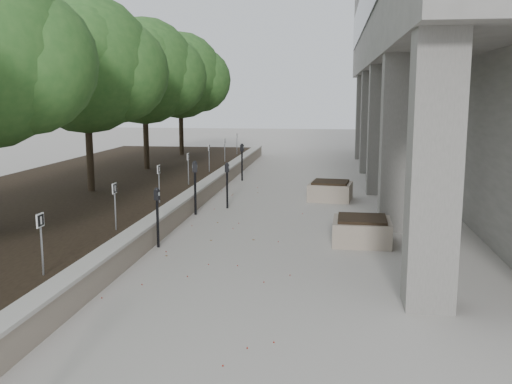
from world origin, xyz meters
The scene contains 20 objects.
ground centered at (0.00, 0.00, 0.00)m, with size 90.00×90.00×0.00m, color #AEA8A0.
retaining_wall centered at (-1.82, 9.00, 0.25)m, with size 0.39×26.00×0.50m, color #A39381, non-canonical shape.
planting_bed centered at (-5.50, 9.00, 0.20)m, with size 7.00×26.00×0.40m, color black.
crabapple_tree_3 centered at (-4.80, 8.00, 3.12)m, with size 4.60×4.00×5.44m, color #2A5B22, non-canonical shape.
crabapple_tree_4 centered at (-4.80, 13.00, 3.12)m, with size 4.60×4.00×5.44m, color #2A5B22, non-canonical shape.
crabapple_tree_5 centered at (-4.80, 18.00, 3.12)m, with size 4.60×4.00×5.44m, color #2A5B22, non-canonical shape.
parking_sign_2 centered at (-2.35, 0.50, 0.88)m, with size 0.04×0.22×0.96m, color black, non-canonical shape.
parking_sign_3 centered at (-2.35, 3.50, 0.88)m, with size 0.04×0.22×0.96m, color black, non-canonical shape.
parking_sign_4 centered at (-2.35, 6.50, 0.88)m, with size 0.04×0.22×0.96m, color black, non-canonical shape.
parking_sign_5 centered at (-2.35, 9.50, 0.88)m, with size 0.04×0.22×0.96m, color black, non-canonical shape.
parking_sign_6 centered at (-2.35, 12.50, 0.88)m, with size 0.04×0.22×0.96m, color black, non-canonical shape.
parking_sign_7 centered at (-2.35, 15.50, 0.88)m, with size 0.04×0.22×0.96m, color black, non-canonical shape.
parking_sign_8 centered at (-2.35, 18.50, 0.88)m, with size 0.04×0.22×0.96m, color black, non-canonical shape.
parking_meter_2 centered at (-1.55, 3.74, 0.62)m, with size 0.12×0.09×1.25m, color black, non-canonical shape.
parking_meter_3 centered at (-1.55, 7.03, 0.71)m, with size 0.14×0.10×1.42m, color black, non-canonical shape.
parking_meter_4 centered at (-0.88, 7.98, 0.63)m, with size 0.13×0.09×1.27m, color black, non-canonical shape.
parking_meter_5 centered at (-1.27, 13.13, 0.68)m, with size 0.13×0.10×1.35m, color black, non-canonical shape.
planter_front centered at (2.61, 4.62, 0.28)m, with size 1.20×1.20×0.56m, color #A39381, non-canonical shape.
planter_back centered at (1.93, 9.64, 0.28)m, with size 1.22×1.22×0.57m, color #A39381, non-canonical shape.
berry_scatter centered at (-0.10, 5.00, 0.01)m, with size 3.30×14.10×0.02m, color maroon, non-canonical shape.
Camera 1 is at (1.96, -7.46, 3.11)m, focal length 40.67 mm.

